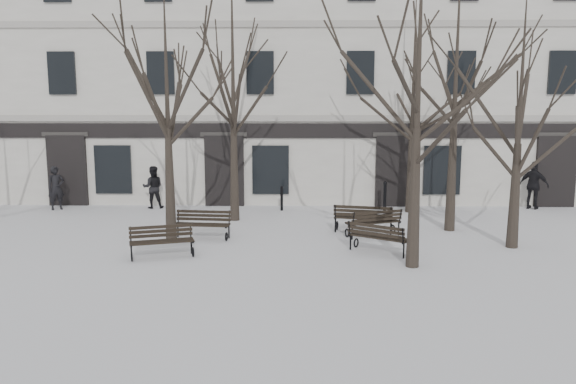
{
  "coord_description": "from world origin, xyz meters",
  "views": [
    {
      "loc": [
        -0.46,
        -14.91,
        4.03
      ],
      "look_at": [
        -0.79,
        3.0,
        1.33
      ],
      "focal_mm": 35.0,
      "sensor_mm": 36.0,
      "label": 1
    }
  ],
  "objects_px": {
    "tree_2": "(419,56)",
    "tree_3": "(521,91)",
    "bench_0": "(162,240)",
    "bench_1": "(363,217)",
    "tree_1": "(167,84)",
    "bench_3": "(202,224)",
    "bench_2": "(378,237)",
    "bench_4": "(374,222)"
  },
  "relations": [
    {
      "from": "bench_0",
      "to": "bench_3",
      "type": "xyz_separation_m",
      "value": [
        0.73,
        2.19,
        0.01
      ]
    },
    {
      "from": "tree_1",
      "to": "bench_4",
      "type": "distance_m",
      "value": 7.57
    },
    {
      "from": "tree_3",
      "to": "bench_1",
      "type": "bearing_deg",
      "value": 156.26
    },
    {
      "from": "tree_1",
      "to": "tree_3",
      "type": "height_order",
      "value": "tree_1"
    },
    {
      "from": "tree_2",
      "to": "bench_4",
      "type": "xyz_separation_m",
      "value": [
        -0.53,
        3.36,
        -4.78
      ]
    },
    {
      "from": "bench_2",
      "to": "bench_0",
      "type": "bearing_deg",
      "value": 38.85
    },
    {
      "from": "bench_3",
      "to": "bench_4",
      "type": "bearing_deg",
      "value": 9.32
    },
    {
      "from": "bench_0",
      "to": "tree_3",
      "type": "bearing_deg",
      "value": -10.59
    },
    {
      "from": "bench_2",
      "to": "tree_3",
      "type": "bearing_deg",
      "value": -135.58
    },
    {
      "from": "tree_1",
      "to": "bench_3",
      "type": "relative_size",
      "value": 4.23
    },
    {
      "from": "tree_1",
      "to": "bench_0",
      "type": "relative_size",
      "value": 4.21
    },
    {
      "from": "bench_2",
      "to": "bench_4",
      "type": "xyz_separation_m",
      "value": [
        0.16,
        2.03,
        0.01
      ]
    },
    {
      "from": "bench_3",
      "to": "tree_2",
      "type": "bearing_deg",
      "value": -21.45
    },
    {
      "from": "tree_2",
      "to": "bench_2",
      "type": "bearing_deg",
      "value": 117.37
    },
    {
      "from": "bench_0",
      "to": "bench_1",
      "type": "xyz_separation_m",
      "value": [
        5.81,
        3.06,
        0.05
      ]
    },
    {
      "from": "tree_1",
      "to": "bench_1",
      "type": "bearing_deg",
      "value": 11.96
    },
    {
      "from": "bench_1",
      "to": "bench_3",
      "type": "height_order",
      "value": "bench_1"
    },
    {
      "from": "bench_0",
      "to": "bench_3",
      "type": "relative_size",
      "value": 1.01
    },
    {
      "from": "tree_3",
      "to": "bench_4",
      "type": "relative_size",
      "value": 3.94
    },
    {
      "from": "bench_4",
      "to": "bench_0",
      "type": "bearing_deg",
      "value": 1.3
    },
    {
      "from": "tree_2",
      "to": "bench_1",
      "type": "bearing_deg",
      "value": 101.84
    },
    {
      "from": "tree_3",
      "to": "bench_0",
      "type": "bearing_deg",
      "value": -172.84
    },
    {
      "from": "bench_0",
      "to": "bench_3",
      "type": "height_order",
      "value": "bench_3"
    },
    {
      "from": "tree_2",
      "to": "bench_1",
      "type": "xyz_separation_m",
      "value": [
        -0.81,
        3.88,
        -4.74
      ]
    },
    {
      "from": "tree_2",
      "to": "bench_3",
      "type": "distance_m",
      "value": 8.17
    },
    {
      "from": "bench_2",
      "to": "tree_2",
      "type": "bearing_deg",
      "value": 151.31
    },
    {
      "from": "tree_3",
      "to": "bench_0",
      "type": "xyz_separation_m",
      "value": [
        -9.92,
        -1.25,
        -4.02
      ]
    },
    {
      "from": "tree_2",
      "to": "tree_3",
      "type": "distance_m",
      "value": 3.97
    },
    {
      "from": "tree_3",
      "to": "bench_2",
      "type": "xyz_separation_m",
      "value": [
        -3.99,
        -0.74,
        -4.02
      ]
    },
    {
      "from": "tree_2",
      "to": "bench_0",
      "type": "xyz_separation_m",
      "value": [
        -6.62,
        0.82,
        -4.79
      ]
    },
    {
      "from": "tree_1",
      "to": "bench_4",
      "type": "relative_size",
      "value": 4.12
    },
    {
      "from": "bench_2",
      "to": "bench_3",
      "type": "xyz_separation_m",
      "value": [
        -5.21,
        1.68,
        0.0
      ]
    },
    {
      "from": "bench_2",
      "to": "bench_3",
      "type": "height_order",
      "value": "bench_3"
    },
    {
      "from": "tree_2",
      "to": "tree_3",
      "type": "relative_size",
      "value": 1.17
    },
    {
      "from": "bench_4",
      "to": "bench_3",
      "type": "bearing_deg",
      "value": -17.61
    },
    {
      "from": "bench_2",
      "to": "tree_1",
      "type": "bearing_deg",
      "value": 22.02
    },
    {
      "from": "bench_2",
      "to": "bench_4",
      "type": "height_order",
      "value": "bench_4"
    },
    {
      "from": "bench_0",
      "to": "bench_2",
      "type": "height_order",
      "value": "bench_2"
    },
    {
      "from": "bench_0",
      "to": "bench_3",
      "type": "distance_m",
      "value": 2.31
    },
    {
      "from": "bench_3",
      "to": "bench_4",
      "type": "distance_m",
      "value": 5.38
    },
    {
      "from": "tree_1",
      "to": "tree_3",
      "type": "distance_m",
      "value": 10.09
    },
    {
      "from": "bench_0",
      "to": "tree_2",
      "type": "bearing_deg",
      "value": -24.8
    }
  ]
}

